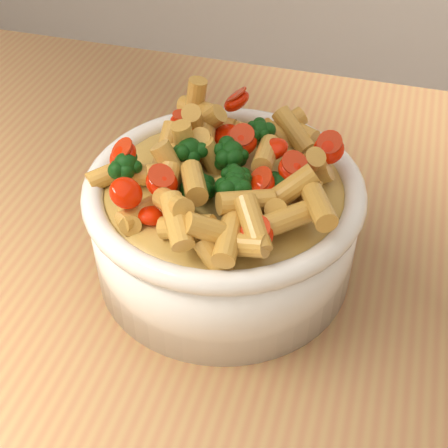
# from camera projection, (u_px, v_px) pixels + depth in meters

# --- Properties ---
(table) EXTENTS (1.20, 0.80, 0.90)m
(table) POSITION_uv_depth(u_px,v_px,m) (205.00, 322.00, 0.68)
(table) COLOR #A67B47
(table) RESTS_ON ground
(serving_bowl) EXTENTS (0.25, 0.25, 0.11)m
(serving_bowl) POSITION_uv_depth(u_px,v_px,m) (224.00, 223.00, 0.57)
(serving_bowl) COLOR white
(serving_bowl) RESTS_ON table
(pasta_salad) EXTENTS (0.20, 0.20, 0.04)m
(pasta_salad) POSITION_uv_depth(u_px,v_px,m) (224.00, 165.00, 0.53)
(pasta_salad) COLOR gold
(pasta_salad) RESTS_ON serving_bowl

